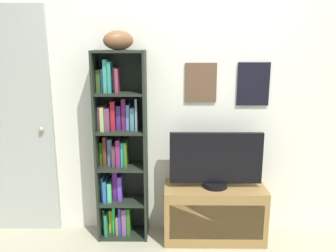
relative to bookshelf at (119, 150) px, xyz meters
The scene contains 6 objects.
back_wall 0.72m from the bookshelf, 12.75° to the left, with size 4.80×0.08×2.38m.
bookshelf is the anchor object (origin of this frame).
football 0.96m from the bookshelf, 42.42° to the right, with size 0.26×0.16×0.16m, color brown.
tv_stand 1.04m from the bookshelf, ahead, with size 0.90×0.37×0.50m.
television 0.87m from the bookshelf, ahead, with size 0.81×0.22×0.50m.
door 1.02m from the bookshelf, behind, with size 0.78×0.09×2.08m.
Camera 1 is at (-0.13, -2.07, 1.78)m, focal length 38.28 mm.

